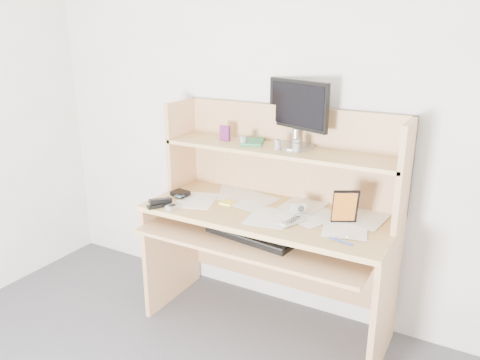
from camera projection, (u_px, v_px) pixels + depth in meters
The scene contains 19 objects.
back_wall at pixel (293, 114), 2.73m from camera, with size 3.60×0.04×2.50m, color silver.
desk at pixel (274, 215), 2.70m from camera, with size 1.40×0.70×1.30m.
paper_clutter at pixel (268, 211), 2.62m from camera, with size 1.32×0.54×0.01m, color silver.
keyboard at pixel (252, 235), 2.52m from camera, with size 0.52×0.25×0.03m.
tv_remote at pixel (293, 221), 2.44m from camera, with size 0.04×0.16×0.02m, color #9D9D98.
flip_phone at pixel (173, 206), 2.65m from camera, with size 0.05×0.09×0.02m, color #B6B7B9.
stapler at pixel (159, 203), 2.67m from camera, with size 0.04×0.14×0.04m, color black.
wallet at pixel (180, 193), 2.85m from camera, with size 0.10×0.08×0.03m, color black.
sticky_note_pad at pixel (228, 203), 2.74m from camera, with size 0.08×0.08×0.01m, color #E8EE3E.
digital_camera at pixel (298, 207), 2.58m from camera, with size 0.09×0.04×0.06m, color silver.
game_case at pixel (345, 207), 2.41m from camera, with size 0.13×0.01×0.19m, color black.
blue_pen at pixel (341, 241), 2.23m from camera, with size 0.01×0.01×0.13m, color #1733AD.
card_box at pixel (225, 133), 2.80m from camera, with size 0.07×0.02×0.09m, color maroon.
shelf_book at pixel (252, 142), 2.75m from camera, with size 0.13×0.18×0.02m, color #2D723B.
chip_stack_a at pixel (243, 141), 2.70m from camera, with size 0.04×0.04×0.06m, color black.
chip_stack_b at pixel (278, 145), 2.59m from camera, with size 0.04×0.04×0.06m, color white.
chip_stack_c at pixel (296, 148), 2.54m from camera, with size 0.04×0.04×0.05m, color black.
chip_stack_d at pixel (297, 145), 2.56m from camera, with size 0.04×0.04×0.07m, color white.
monitor at pixel (297, 112), 2.62m from camera, with size 0.41×0.23×0.38m.
Camera 1 is at (1.05, -0.73, 1.72)m, focal length 35.00 mm.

